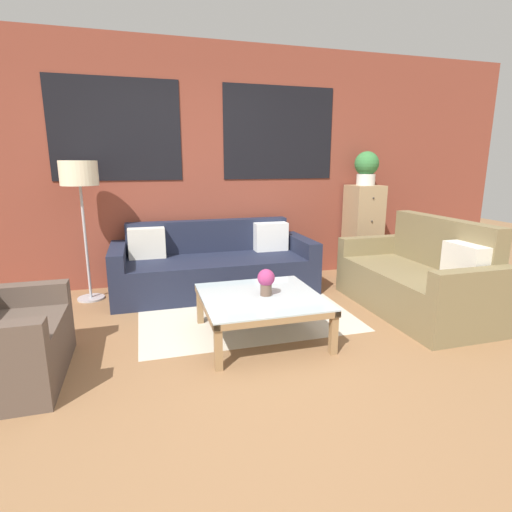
# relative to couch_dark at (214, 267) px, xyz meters

# --- Properties ---
(ground_plane) EXTENTS (16.00, 16.00, 0.00)m
(ground_plane) POSITION_rel_couch_dark_xyz_m (-0.03, -1.95, -0.28)
(ground_plane) COLOR #8E6642
(wall_back_brick) EXTENTS (8.40, 0.09, 2.80)m
(wall_back_brick) POSITION_rel_couch_dark_xyz_m (-0.03, 0.49, 1.13)
(wall_back_brick) COLOR brown
(wall_back_brick) RESTS_ON ground_plane
(rug) EXTENTS (2.01, 1.56, 0.00)m
(rug) POSITION_rel_couch_dark_xyz_m (0.15, -0.76, -0.27)
(rug) COLOR beige
(rug) RESTS_ON ground_plane
(couch_dark) EXTENTS (2.24, 0.88, 0.78)m
(couch_dark) POSITION_rel_couch_dark_xyz_m (0.00, 0.00, 0.00)
(couch_dark) COLOR #1E2338
(couch_dark) RESTS_ON ground_plane
(settee_vintage) EXTENTS (0.80, 1.64, 0.92)m
(settee_vintage) POSITION_rel_couch_dark_xyz_m (1.82, -1.20, 0.03)
(settee_vintage) COLOR olive
(settee_vintage) RESTS_ON ground_plane
(coffee_table) EXTENTS (0.97, 0.97, 0.37)m
(coffee_table) POSITION_rel_couch_dark_xyz_m (0.15, -1.37, 0.04)
(coffee_table) COLOR silver
(coffee_table) RESTS_ON ground_plane
(floor_lamp) EXTENTS (0.37, 0.37, 1.47)m
(floor_lamp) POSITION_rel_couch_dark_xyz_m (-1.35, 0.07, 0.99)
(floor_lamp) COLOR #B2B2B7
(floor_lamp) RESTS_ON ground_plane
(drawer_cabinet) EXTENTS (0.40, 0.42, 1.16)m
(drawer_cabinet) POSITION_rel_couch_dark_xyz_m (2.02, 0.21, 0.31)
(drawer_cabinet) COLOR tan
(drawer_cabinet) RESTS_ON ground_plane
(potted_plant) EXTENTS (0.30, 0.30, 0.42)m
(potted_plant) POSITION_rel_couch_dark_xyz_m (2.02, 0.21, 1.12)
(potted_plant) COLOR silver
(potted_plant) RESTS_ON drawer_cabinet
(flower_vase) EXTENTS (0.14, 0.14, 0.22)m
(flower_vase) POSITION_rel_couch_dark_xyz_m (0.19, -1.37, 0.22)
(flower_vase) COLOR brown
(flower_vase) RESTS_ON coffee_table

